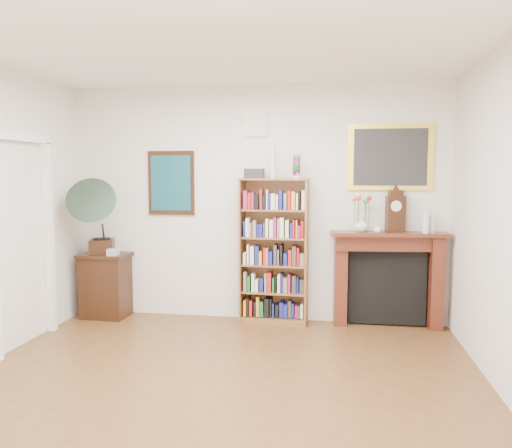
{
  "coord_description": "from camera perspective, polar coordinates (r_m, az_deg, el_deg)",
  "views": [
    {
      "loc": [
        0.92,
        -3.41,
        1.76
      ],
      "look_at": [
        0.14,
        1.6,
        1.25
      ],
      "focal_mm": 35.0,
      "sensor_mm": 36.0,
      "label": 1
    }
  ],
  "objects": [
    {
      "name": "teal_poster",
      "position": [
        6.21,
        -9.67,
        4.64
      ],
      "size": [
        0.58,
        0.04,
        0.78
      ],
      "color": "black",
      "rests_on": "back_wall"
    },
    {
      "name": "gramophone",
      "position": [
        6.24,
        -17.95,
        1.32
      ],
      "size": [
        0.76,
        0.85,
        0.92
      ],
      "rotation": [
        0.0,
        0.0,
        0.34
      ],
      "color": "black",
      "rests_on": "side_cabinet"
    },
    {
      "name": "teacup",
      "position": [
        5.74,
        13.74,
        -0.64
      ],
      "size": [
        0.11,
        0.11,
        0.07
      ],
      "primitive_type": "imported",
      "rotation": [
        0.0,
        0.0,
        -0.26
      ],
      "color": "white",
      "rests_on": "fireplace"
    },
    {
      "name": "mantel_clock",
      "position": [
        5.85,
        15.64,
        1.35
      ],
      "size": [
        0.22,
        0.15,
        0.47
      ],
      "rotation": [
        0.0,
        0.0,
        0.22
      ],
      "color": "black",
      "rests_on": "fireplace"
    },
    {
      "name": "flower_vase",
      "position": [
        5.79,
        11.96,
        -0.07
      ],
      "size": [
        0.19,
        0.19,
        0.17
      ],
      "primitive_type": "imported",
      "rotation": [
        0.0,
        0.0,
        0.21
      ],
      "color": "silver",
      "rests_on": "fireplace"
    },
    {
      "name": "side_cabinet",
      "position": [
        6.46,
        -16.81,
        -6.72
      ],
      "size": [
        0.59,
        0.44,
        0.79
      ],
      "primitive_type": "cube",
      "rotation": [
        0.0,
        0.0,
        -0.04
      ],
      "color": "black",
      "rests_on": "floor"
    },
    {
      "name": "bookshelf",
      "position": [
        5.84,
        2.08,
        -2.19
      ],
      "size": [
        0.8,
        0.32,
        1.97
      ],
      "rotation": [
        0.0,
        0.0,
        -0.05
      ],
      "color": "brown",
      "rests_on": "floor"
    },
    {
      "name": "cd_stack",
      "position": [
        6.21,
        -16.04,
        -3.11
      ],
      "size": [
        0.13,
        0.13,
        0.08
      ],
      "primitive_type": "cube",
      "rotation": [
        0.0,
        0.0,
        0.06
      ],
      "color": "silver",
      "rests_on": "side_cabinet"
    },
    {
      "name": "bottle_right",
      "position": [
        5.92,
        19.49,
        0.02
      ],
      "size": [
        0.06,
        0.06,
        0.2
      ],
      "primitive_type": "cylinder",
      "color": "silver",
      "rests_on": "fireplace"
    },
    {
      "name": "door_casing",
      "position": [
        5.59,
        -25.18,
        0.07
      ],
      "size": [
        0.08,
        1.02,
        2.17
      ],
      "color": "white",
      "rests_on": "left_wall"
    },
    {
      "name": "gilt_painting",
      "position": [
        5.92,
        15.09,
        7.38
      ],
      "size": [
        0.95,
        0.04,
        0.75
      ],
      "color": "yellow",
      "rests_on": "back_wall"
    },
    {
      "name": "fireplace",
      "position": [
        5.95,
        14.8,
        -5.24
      ],
      "size": [
        1.33,
        0.41,
        1.1
      ],
      "rotation": [
        0.0,
        0.0,
        0.08
      ],
      "color": "#451810",
      "rests_on": "floor"
    },
    {
      "name": "room",
      "position": [
        3.55,
        -6.22,
        -0.13
      ],
      "size": [
        4.51,
        5.01,
        2.81
      ],
      "color": "#543519",
      "rests_on": "ground"
    },
    {
      "name": "small_picture",
      "position": [
        5.99,
        -0.02,
        11.39
      ],
      "size": [
        0.26,
        0.04,
        0.3
      ],
      "color": "white",
      "rests_on": "back_wall"
    },
    {
      "name": "bottle_left",
      "position": [
        5.84,
        18.84,
        0.17
      ],
      "size": [
        0.07,
        0.07,
        0.24
      ],
      "primitive_type": "cylinder",
      "color": "silver",
      "rests_on": "fireplace"
    }
  ]
}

